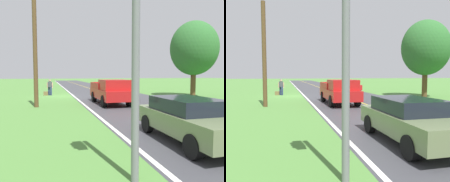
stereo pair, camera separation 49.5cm
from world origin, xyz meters
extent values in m
plane|color=#4C7F38|center=(0.00, 0.00, 0.00)|extent=(200.00, 200.00, 0.00)
cube|color=#3D3D42|center=(-4.96, 0.00, 0.00)|extent=(7.99, 120.00, 0.00)
cube|color=silver|center=(-1.14, 0.00, 0.01)|extent=(0.16, 117.60, 0.00)
cube|color=gold|center=(-4.96, 0.00, 0.01)|extent=(0.14, 117.60, 0.00)
cylinder|color=navy|center=(1.07, -1.13, 0.44)|extent=(0.18, 0.18, 0.88)
cylinder|color=navy|center=(1.27, -1.39, 0.44)|extent=(0.18, 0.18, 0.88)
cube|color=#3F3F47|center=(1.17, -1.26, 1.17)|extent=(0.42, 0.30, 0.58)
sphere|color=tan|center=(1.17, -1.26, 1.57)|extent=(0.23, 0.23, 0.23)
sphere|color=#4C564C|center=(1.17, -1.26, 1.65)|extent=(0.20, 0.20, 0.20)
cube|color=navy|center=(1.15, -1.46, 1.20)|extent=(0.34, 0.23, 0.44)
cylinder|color=tan|center=(0.91, -1.21, 1.06)|extent=(0.10, 0.10, 0.58)
cylinder|color=tan|center=(1.43, -1.26, 1.06)|extent=(0.10, 0.10, 0.58)
cube|color=brown|center=(1.59, -1.24, 0.20)|extent=(0.48, 0.24, 0.41)
cube|color=#B21919|center=(-3.12, 6.94, 0.75)|extent=(2.02, 5.41, 0.70)
cube|color=#B21919|center=(-3.12, 8.13, 1.46)|extent=(1.85, 2.17, 0.72)
cube|color=black|center=(-3.12, 8.13, 1.53)|extent=(1.68, 1.30, 0.43)
cube|color=#B21919|center=(-4.06, 5.86, 1.33)|extent=(0.11, 3.02, 0.45)
cube|color=#B21919|center=(-2.18, 5.86, 1.33)|extent=(0.11, 3.02, 0.45)
cube|color=#B21919|center=(-3.11, 4.35, 1.33)|extent=(1.84, 0.11, 0.45)
cylinder|color=black|center=(-4.02, 8.69, 0.40)|extent=(0.30, 0.80, 0.80)
cylinder|color=black|center=(-2.22, 8.69, 0.40)|extent=(0.30, 0.80, 0.80)
cylinder|color=black|center=(-4.02, 5.39, 0.40)|extent=(0.30, 0.80, 0.80)
cylinder|color=black|center=(-2.22, 5.39, 0.40)|extent=(0.30, 0.80, 0.80)
cylinder|color=slate|center=(-0.30, 18.99, 2.60)|extent=(0.16, 0.16, 5.20)
cylinder|color=brown|center=(-12.37, 4.24, 1.40)|extent=(0.49, 0.49, 2.80)
ellipsoid|color=#2D662D|center=(-12.37, 4.24, 4.74)|extent=(4.56, 4.56, 5.24)
cube|color=#66754C|center=(-3.07, 16.88, 0.64)|extent=(1.88, 4.41, 0.62)
cube|color=black|center=(-3.07, 16.68, 1.18)|extent=(1.64, 2.39, 0.46)
cylinder|color=black|center=(-2.22, 18.27, 0.33)|extent=(0.24, 0.66, 0.66)
cylinder|color=black|center=(-3.93, 15.48, 0.33)|extent=(0.24, 0.66, 0.66)
cylinder|color=black|center=(-2.24, 15.47, 0.33)|extent=(0.24, 0.66, 0.66)
cube|color=red|center=(-7.07, -3.52, 0.64)|extent=(1.89, 4.42, 0.62)
cube|color=black|center=(-7.07, -3.32, 1.18)|extent=(1.65, 2.39, 0.46)
cylinder|color=black|center=(-6.21, -4.91, 0.33)|extent=(0.25, 0.66, 0.66)
cylinder|color=black|center=(-7.90, -4.93, 0.33)|extent=(0.25, 0.66, 0.66)
cylinder|color=black|center=(-6.24, -2.11, 0.33)|extent=(0.25, 0.66, 0.66)
cylinder|color=black|center=(-7.93, -2.13, 0.33)|extent=(0.25, 0.66, 0.66)
cylinder|color=brown|center=(2.13, 7.41, 3.51)|extent=(0.28, 0.28, 7.02)
camera|label=1|loc=(1.37, 23.11, 2.19)|focal=35.82mm
camera|label=2|loc=(0.89, 23.24, 2.19)|focal=35.82mm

